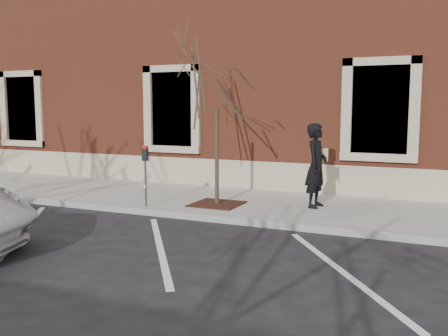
% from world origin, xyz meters
% --- Properties ---
extents(ground, '(120.00, 120.00, 0.00)m').
position_xyz_m(ground, '(0.00, 0.00, 0.00)').
color(ground, '#28282B').
rests_on(ground, ground).
extents(sidewalk_near, '(40.00, 3.50, 0.15)m').
position_xyz_m(sidewalk_near, '(0.00, 1.75, 0.07)').
color(sidewalk_near, '#A5A39B').
rests_on(sidewalk_near, ground).
extents(curb_near, '(40.00, 0.12, 0.15)m').
position_xyz_m(curb_near, '(0.00, -0.05, 0.07)').
color(curb_near, '#9E9E99').
rests_on(curb_near, ground).
extents(parking_stripes, '(28.00, 4.40, 0.01)m').
position_xyz_m(parking_stripes, '(0.00, -2.20, 0.00)').
color(parking_stripes, silver).
rests_on(parking_stripes, ground).
extents(building_civic, '(40.00, 8.62, 8.00)m').
position_xyz_m(building_civic, '(0.00, 7.74, 4.00)').
color(building_civic, brown).
rests_on(building_civic, ground).
extents(man, '(0.53, 0.75, 1.95)m').
position_xyz_m(man, '(1.85, 1.71, 1.12)').
color(man, black).
rests_on(man, sidewalk_near).
extents(parking_meter, '(0.13, 0.10, 1.43)m').
position_xyz_m(parking_meter, '(-1.78, 0.12, 1.14)').
color(parking_meter, '#595B60').
rests_on(parking_meter, sidewalk_near).
extents(tree_grate, '(1.13, 1.13, 0.03)m').
position_xyz_m(tree_grate, '(-0.38, 1.03, 0.16)').
color(tree_grate, '#3D1D13').
rests_on(tree_grate, sidewalk_near).
extents(sapling, '(2.51, 2.51, 4.18)m').
position_xyz_m(sapling, '(-0.38, 1.03, 3.07)').
color(sapling, '#423528').
rests_on(sapling, sidewalk_near).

